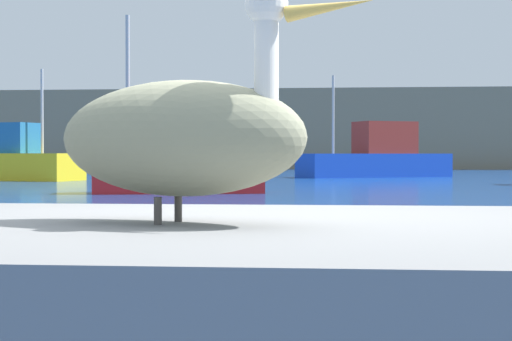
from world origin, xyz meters
The scene contains 6 objects.
hillside_backdrop centered at (0.00, 66.40, 2.93)m, with size 140.00×15.98×5.87m, color #7F755B.
pier_dock centered at (-0.31, -0.68, 0.44)m, with size 3.85×2.47×0.88m, color gray.
pelican centered at (-0.29, -0.68, 1.22)m, with size 1.29×0.74×0.89m.
fishing_boat_red centered at (-4.54, 20.72, 0.83)m, with size 5.07×2.54×5.11m.
fishing_boat_yellow centered at (-14.21, 32.01, 0.83)m, with size 7.72×4.19×4.69m.
fishing_boat_blue centered at (2.09, 38.47, 0.95)m, with size 7.66×5.42×4.85m.
Camera 1 is at (0.30, -3.91, 1.14)m, focal length 60.73 mm.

